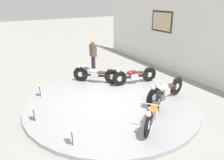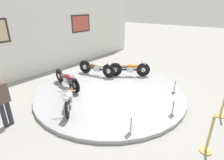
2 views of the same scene
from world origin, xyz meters
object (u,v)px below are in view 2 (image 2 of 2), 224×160
object	(u,v)px
motorcycle_orange	(130,68)
info_placard_front_centre	(174,103)
motorcycle_silver	(69,96)
motorcycle_maroon	(67,79)
motorcycle_cream	(97,68)
stanchion_post_right_of_entry	(222,107)
info_placard_front_right	(175,82)
visitor_standing	(2,99)
info_placard_front_left	(131,120)
stanchion_post_left_of_entry	(208,140)

from	to	relation	value
motorcycle_orange	info_placard_front_centre	size ratio (longest dim) A/B	3.17
motorcycle_silver	info_placard_front_centre	distance (m)	3.39
motorcycle_silver	motorcycle_maroon	distance (m)	1.60
motorcycle_cream	stanchion_post_right_of_entry	xyz separation A→B (m)	(0.05, -5.37, -0.17)
stanchion_post_right_of_entry	info_placard_front_right	bearing A→B (deg)	70.24
motorcycle_cream	visitor_standing	world-z (taller)	visitor_standing
info_placard_front_centre	visitor_standing	bearing A→B (deg)	134.32
stanchion_post_right_of_entry	motorcycle_silver	bearing A→B (deg)	124.36
info_placard_front_centre	visitor_standing	distance (m)	5.05
info_placard_front_right	stanchion_post_right_of_entry	world-z (taller)	stanchion_post_right_of_entry
motorcycle_orange	motorcycle_cream	bearing A→B (deg)	125.02
info_placard_front_centre	info_placard_front_right	bearing A→B (deg)	18.98
info_placard_front_centre	visitor_standing	size ratio (longest dim) A/B	0.32
visitor_standing	info_placard_front_left	bearing A→B (deg)	-57.75
motorcycle_silver	visitor_standing	world-z (taller)	visitor_standing
info_placard_front_centre	motorcycle_cream	bearing A→B (deg)	77.75
info_placard_front_left	info_placard_front_right	size ratio (longest dim) A/B	1.00
stanchion_post_left_of_entry	stanchion_post_right_of_entry	size ratio (longest dim) A/B	1.00
motorcycle_silver	info_placard_front_centre	world-z (taller)	motorcycle_silver
stanchion_post_left_of_entry	stanchion_post_right_of_entry	xyz separation A→B (m)	(1.91, 0.00, 0.00)
motorcycle_maroon	info_placard_front_centre	distance (m)	4.25
info_placard_front_centre	info_placard_front_right	size ratio (longest dim) A/B	1.00
info_placard_front_centre	stanchion_post_right_of_entry	size ratio (longest dim) A/B	0.50
visitor_standing	stanchion_post_right_of_entry	bearing A→B (deg)	-47.10
motorcycle_cream	visitor_standing	distance (m)	4.47
motorcycle_cream	visitor_standing	size ratio (longest dim) A/B	1.25
stanchion_post_right_of_entry	info_placard_front_centre	bearing A→B (deg)	128.26
info_placard_front_right	stanchion_post_left_of_entry	size ratio (longest dim) A/B	0.50
info_placard_front_left	stanchion_post_left_of_entry	world-z (taller)	stanchion_post_left_of_entry
motorcycle_silver	motorcycle_cream	distance (m)	3.02
info_placard_front_left	stanchion_post_left_of_entry	size ratio (longest dim) A/B	0.50
info_placard_front_centre	stanchion_post_right_of_entry	xyz separation A→B (m)	(0.96, -1.21, -0.15)
motorcycle_maroon	motorcycle_orange	distance (m)	3.02
info_placard_front_left	stanchion_post_right_of_entry	xyz separation A→B (m)	(2.55, -1.76, -0.15)
motorcycle_maroon	motorcycle_silver	bearing A→B (deg)	-125.28
info_placard_front_right	visitor_standing	size ratio (longest dim) A/B	0.32
motorcycle_maroon	info_placard_front_right	world-z (taller)	motorcycle_maroon
motorcycle_cream	info_placard_front_centre	size ratio (longest dim) A/B	3.86
info_placard_front_right	stanchion_post_right_of_entry	xyz separation A→B (m)	(-0.63, -1.76, -0.15)
motorcycle_maroon	motorcycle_cream	xyz separation A→B (m)	(1.80, 0.00, 0.02)
motorcycle_cream	stanchion_post_left_of_entry	distance (m)	5.69
motorcycle_maroon	motorcycle_cream	distance (m)	1.80
motorcycle_silver	info_placard_front_right	distance (m)	4.12
info_placard_front_left	info_placard_front_right	distance (m)	3.18
info_placard_front_left	visitor_standing	world-z (taller)	visitor_standing
motorcycle_maroon	stanchion_post_left_of_entry	size ratio (longest dim) A/B	1.90
motorcycle_maroon	info_placard_front_left	bearing A→B (deg)	-100.78
motorcycle_cream	stanchion_post_right_of_entry	distance (m)	5.38
motorcycle_maroon	info_placard_front_centre	world-z (taller)	motorcycle_maroon
motorcycle_maroon	visitor_standing	xyz separation A→B (m)	(-2.62, -0.55, 0.39)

